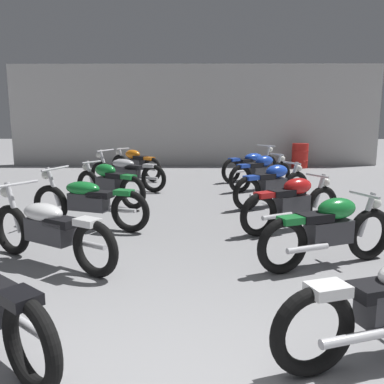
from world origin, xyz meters
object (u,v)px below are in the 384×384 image
object	(u,v)px
motorcycle_left_row_3	(109,183)
motorcycle_right_row_2	(293,203)
motorcycle_right_row_3	(273,184)
motorcycle_right_row_5	(251,164)
motorcycle_left_row_5	(135,163)
motorcycle_right_row_4	(261,172)
motorcycle_right_row_1	(330,230)
motorcycle_left_row_2	(88,201)
oil_drum	(300,156)
motorcycle_left_row_1	(49,229)
motorcycle_left_row_4	(126,172)

from	to	relation	value
motorcycle_left_row_3	motorcycle_right_row_2	xyz separation A→B (m)	(3.31, -1.87, 0.00)
motorcycle_right_row_3	motorcycle_right_row_5	size ratio (longest dim) A/B	0.98
motorcycle_left_row_5	motorcycle_right_row_4	world-z (taller)	same
motorcycle_right_row_5	motorcycle_right_row_1	bearing A→B (deg)	-89.47
motorcycle_left_row_2	motorcycle_right_row_1	world-z (taller)	motorcycle_left_row_2
motorcycle_right_row_3	motorcycle_right_row_5	distance (m)	3.41
motorcycle_left_row_3	motorcycle_right_row_4	size ratio (longest dim) A/B	0.98
motorcycle_right_row_2	oil_drum	xyz separation A→B (m)	(2.11, 8.05, -0.03)
motorcycle_left_row_1	motorcycle_right_row_1	world-z (taller)	motorcycle_left_row_1
motorcycle_right_row_2	motorcycle_left_row_5	bearing A→B (deg)	121.49
motorcycle_right_row_4	motorcycle_left_row_5	bearing A→B (deg)	152.95
motorcycle_left_row_4	motorcycle_right_row_3	size ratio (longest dim) A/B	1.18
motorcycle_left_row_5	motorcycle_right_row_2	distance (m)	6.28
motorcycle_left_row_2	motorcycle_right_row_5	bearing A→B (deg)	56.71
motorcycle_left_row_3	motorcycle_right_row_4	world-z (taller)	same
motorcycle_left_row_4	motorcycle_right_row_1	size ratio (longest dim) A/B	1.09
motorcycle_left_row_5	motorcycle_right_row_3	bearing A→B (deg)	-47.50
motorcycle_right_row_1	motorcycle_right_row_5	size ratio (longest dim) A/B	1.06
motorcycle_right_row_4	oil_drum	size ratio (longest dim) A/B	2.01
motorcycle_right_row_4	motorcycle_left_row_2	bearing A→B (deg)	-133.75
motorcycle_left_row_1	motorcycle_left_row_5	distance (m)	6.91
motorcycle_left_row_3	motorcycle_right_row_1	world-z (taller)	same
motorcycle_right_row_5	oil_drum	size ratio (longest dim) A/B	2.08
motorcycle_left_row_4	motorcycle_right_row_3	world-z (taller)	motorcycle_left_row_4
motorcycle_left_row_2	motorcycle_right_row_1	size ratio (longest dim) A/B	1.12
motorcycle_left_row_5	motorcycle_right_row_4	bearing A→B (deg)	-27.05
motorcycle_right_row_1	motorcycle_right_row_5	world-z (taller)	motorcycle_right_row_5
motorcycle_left_row_3	motorcycle_right_row_4	distance (m)	3.81
motorcycle_left_row_5	oil_drum	world-z (taller)	motorcycle_left_row_5
motorcycle_right_row_3	motorcycle_right_row_4	xyz separation A→B (m)	(0.06, 1.88, 0.00)
motorcycle_right_row_4	oil_drum	xyz separation A→B (m)	(2.04, 4.41, -0.03)
motorcycle_left_row_2	motorcycle_left_row_4	bearing A→B (deg)	89.30
motorcycle_left_row_2	oil_drum	bearing A→B (deg)	55.72
motorcycle_left_row_5	oil_drum	size ratio (longest dim) A/B	1.92
motorcycle_right_row_3	oil_drum	bearing A→B (deg)	71.55
motorcycle_left_row_2	oil_drum	distance (m)	9.58
motorcycle_right_row_1	oil_drum	world-z (taller)	motorcycle_right_row_1
motorcycle_left_row_5	motorcycle_right_row_3	distance (m)	4.87
motorcycle_right_row_1	motorcycle_right_row_3	bearing A→B (deg)	91.22
motorcycle_left_row_1	motorcycle_left_row_4	size ratio (longest dim) A/B	0.94
motorcycle_left_row_3	motorcycle_right_row_2	bearing A→B (deg)	-29.52
motorcycle_right_row_1	motorcycle_right_row_4	world-z (taller)	same
motorcycle_left_row_3	motorcycle_left_row_5	world-z (taller)	same
motorcycle_left_row_1	oil_drum	xyz separation A→B (m)	(5.43, 9.60, -0.03)
motorcycle_right_row_3	oil_drum	size ratio (longest dim) A/B	2.03
motorcycle_right_row_3	motorcycle_right_row_5	bearing A→B (deg)	89.86
motorcycle_right_row_3	motorcycle_left_row_2	bearing A→B (deg)	-153.77
motorcycle_right_row_4	motorcycle_right_row_1	bearing A→B (deg)	-89.86
motorcycle_right_row_3	motorcycle_right_row_4	distance (m)	1.88
motorcycle_right_row_4	motorcycle_left_row_4	bearing A→B (deg)	-179.58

